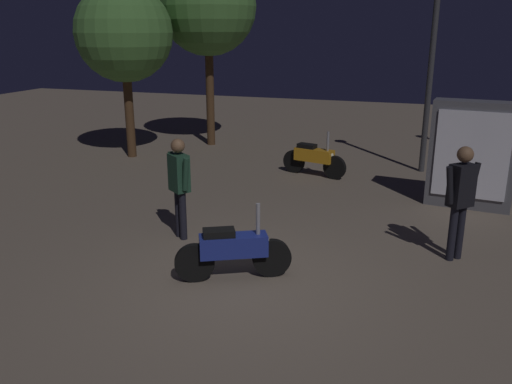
% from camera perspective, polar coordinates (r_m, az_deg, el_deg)
% --- Properties ---
extents(ground_plane, '(40.00, 40.00, 0.00)m').
position_cam_1_polar(ground_plane, '(7.52, -0.99, -9.98)').
color(ground_plane, '#756656').
extents(motorcycle_blue_foreground, '(1.52, 0.85, 1.11)m').
position_cam_1_polar(motorcycle_blue_foreground, '(7.54, -2.46, -6.21)').
color(motorcycle_blue_foreground, black).
rests_on(motorcycle_blue_foreground, ground_plane).
extents(motorcycle_orange_parked_left, '(1.63, 0.54, 1.11)m').
position_cam_1_polar(motorcycle_orange_parked_left, '(12.90, 6.20, 3.64)').
color(motorcycle_orange_parked_left, black).
rests_on(motorcycle_orange_parked_left, ground_plane).
extents(person_rider_beside, '(0.59, 0.47, 1.71)m').
position_cam_1_polar(person_rider_beside, '(8.90, -8.20, 1.31)').
color(person_rider_beside, black).
rests_on(person_rider_beside, ground_plane).
extents(person_bystander_far, '(0.54, 0.54, 1.78)m').
position_cam_1_polar(person_bystander_far, '(8.52, 21.03, -0.09)').
color(person_bystander_far, black).
rests_on(person_bystander_far, ground_plane).
extents(streetlamp_far, '(0.36, 0.36, 4.56)m').
position_cam_1_polar(streetlamp_far, '(13.53, 18.33, 14.21)').
color(streetlamp_far, '#38383D').
rests_on(streetlamp_far, ground_plane).
extents(tree_left_bg, '(2.77, 2.77, 5.40)m').
position_cam_1_polar(tree_left_bg, '(16.15, -5.16, 19.08)').
color(tree_left_bg, '#4C331E').
rests_on(tree_left_bg, ground_plane).
extents(tree_center_bg, '(2.55, 2.55, 4.58)m').
position_cam_1_polar(tree_center_bg, '(14.89, -13.94, 16.13)').
color(tree_center_bg, '#4C331E').
rests_on(tree_center_bg, ground_plane).
extents(kiosk_billboard, '(1.65, 0.71, 2.10)m').
position_cam_1_polar(kiosk_billboard, '(11.24, 22.10, 3.68)').
color(kiosk_billboard, '#595960').
rests_on(kiosk_billboard, ground_plane).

